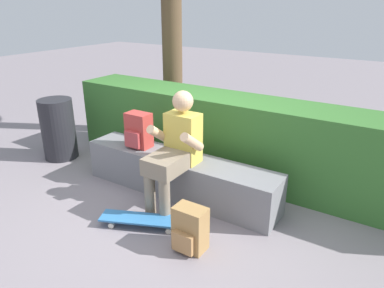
# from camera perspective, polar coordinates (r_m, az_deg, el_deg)

# --- Properties ---
(ground_plane) EXTENTS (24.00, 24.00, 0.00)m
(ground_plane) POSITION_cam_1_polar(r_m,az_deg,el_deg) (3.89, -4.63, -9.57)
(ground_plane) COLOR gray
(bench_main) EXTENTS (2.30, 0.43, 0.45)m
(bench_main) POSITION_cam_1_polar(r_m,az_deg,el_deg) (3.99, -2.13, -4.95)
(bench_main) COLOR slate
(bench_main) RESTS_ON ground
(person_skater) EXTENTS (0.49, 0.62, 1.20)m
(person_skater) POSITION_cam_1_polar(r_m,az_deg,el_deg) (3.60, -2.69, -0.60)
(person_skater) COLOR gold
(person_skater) RESTS_ON ground
(skateboard_near_person) EXTENTS (0.81, 0.50, 0.09)m
(skateboard_near_person) POSITION_cam_1_polar(r_m,az_deg,el_deg) (3.55, -7.95, -11.71)
(skateboard_near_person) COLOR teal
(skateboard_near_person) RESTS_ON ground
(backpack_on_bench) EXTENTS (0.28, 0.23, 0.40)m
(backpack_on_bench) POSITION_cam_1_polar(r_m,az_deg,el_deg) (4.14, -8.48, 2.09)
(backpack_on_bench) COLOR #B23833
(backpack_on_bench) RESTS_ON bench_main
(backpack_on_ground) EXTENTS (0.28, 0.23, 0.40)m
(backpack_on_ground) POSITION_cam_1_polar(r_m,az_deg,el_deg) (3.17, -0.36, -13.34)
(backpack_on_ground) COLOR #A37A47
(backpack_on_ground) RESTS_ON ground
(hedge_row) EXTENTS (4.84, 0.65, 0.97)m
(hedge_row) POSITION_cam_1_polar(r_m,az_deg,el_deg) (4.32, 8.89, 0.65)
(hedge_row) COLOR #34692B
(hedge_row) RESTS_ON ground
(trash_bin) EXTENTS (0.44, 0.44, 0.82)m
(trash_bin) POSITION_cam_1_polar(r_m,az_deg,el_deg) (5.19, -20.39, 2.24)
(trash_bin) COLOR #232328
(trash_bin) RESTS_ON ground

